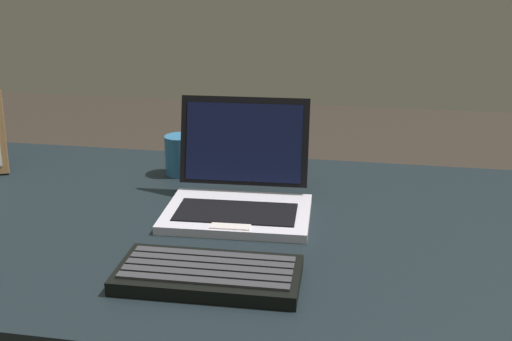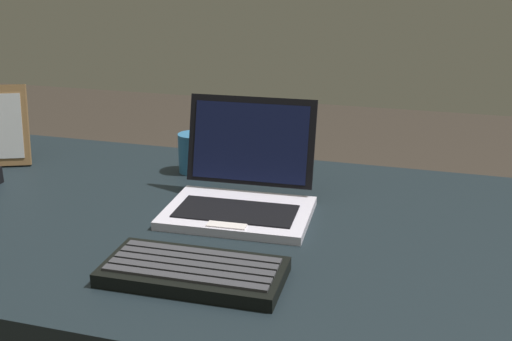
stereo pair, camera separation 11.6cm
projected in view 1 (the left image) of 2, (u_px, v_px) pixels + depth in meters
desk at (231, 255)px, 1.21m from camera, size 1.73×0.83×0.71m
laptop_front at (240, 191)px, 1.22m from camera, size 0.29×0.26×0.21m
external_keyboard at (209, 274)px, 0.97m from camera, size 0.29×0.15×0.03m
coffee_mug at (181, 155)px, 1.43m from camera, size 0.11×0.07×0.09m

